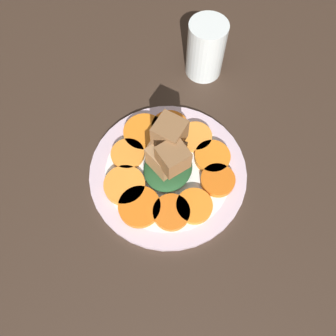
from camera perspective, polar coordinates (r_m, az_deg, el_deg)
name	(u,v)px	position (r cm, az deg, el deg)	size (l,w,h in cm)	color
table_slab	(168,175)	(57.50, 0.00, -1.31)	(120.00, 120.00, 2.00)	#38281E
plate	(168,172)	(56.11, 0.00, -0.68)	(26.81, 26.81, 1.05)	silver
carrot_slice_0	(140,207)	(52.78, -4.98, -6.73)	(6.80, 6.80, 1.22)	orange
carrot_slice_1	(171,212)	(52.30, 0.59, -7.70)	(5.94, 5.94, 1.22)	orange
carrot_slice_2	(194,206)	(52.79, 4.59, -6.60)	(5.85, 5.85, 1.22)	orange
carrot_slice_3	(218,180)	(54.82, 8.65, -2.11)	(5.73, 5.73, 1.22)	orange
carrot_slice_4	(212,157)	(56.53, 7.72, 1.92)	(6.13, 6.13, 1.22)	orange
carrot_slice_5	(196,137)	(58.13, 4.83, 5.41)	(5.73, 5.73, 1.22)	orange
carrot_slice_6	(170,127)	(58.99, 0.31, 7.14)	(6.50, 6.50, 1.22)	orange
carrot_slice_7	(144,133)	(58.53, -4.13, 6.17)	(7.41, 7.41, 1.22)	orange
carrot_slice_8	(128,154)	(56.66, -7.02, 2.35)	(5.74, 5.74, 1.22)	orange
carrot_slice_9	(125,185)	(54.33, -7.56, -2.99)	(6.83, 6.83, 1.22)	orange
center_pile	(168,156)	(51.82, 0.02, 2.09)	(8.88, 8.09, 10.69)	#1E4723
fork	(141,159)	(56.48, -4.80, 1.53)	(17.96, 9.43, 0.40)	silver
water_glass	(206,49)	(65.54, 6.59, 19.86)	(7.14, 7.14, 11.15)	silver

